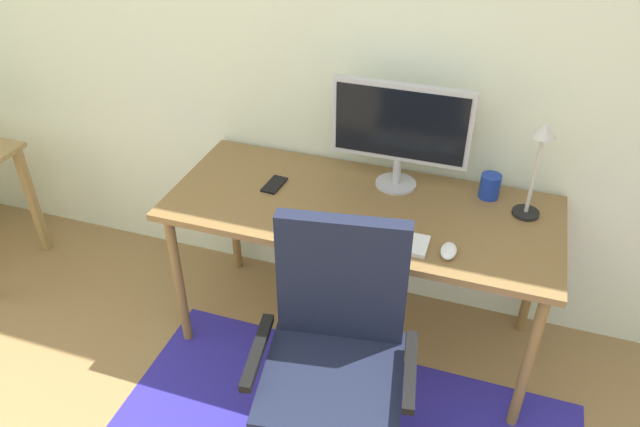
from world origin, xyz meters
The scene contains 9 objects.
wall_back centered at (0.00, 2.20, 1.30)m, with size 6.00×0.10×2.60m, color silver.
desk centered at (0.05, 1.78, 0.68)m, with size 1.65×0.70×0.75m.
monitor centered at (0.15, 1.99, 1.04)m, with size 0.59×0.18×0.47m.
keyboard centered at (0.15, 1.57, 0.76)m, with size 0.43×0.13×0.02m, color white.
computer_mouse centered at (0.45, 1.56, 0.77)m, with size 0.06×0.10×0.03m, color white.
coffee_cup centered at (0.55, 2.02, 0.80)m, with size 0.09×0.09×0.11m, color #183397.
cell_phone centered at (-0.36, 1.81, 0.76)m, with size 0.07×0.14×0.01m, color black.
desk_lamp centered at (0.71, 1.93, 1.03)m, with size 0.11×0.11×0.42m.
office_chair centered at (0.15, 1.10, 0.42)m, with size 0.60×0.58×1.05m.
Camera 1 is at (0.56, -0.29, 2.17)m, focal length 34.13 mm.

